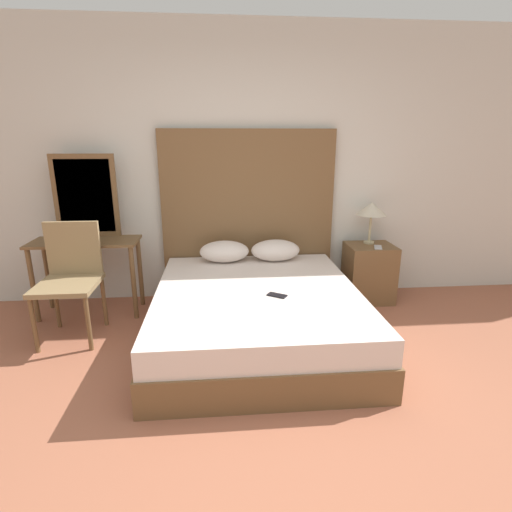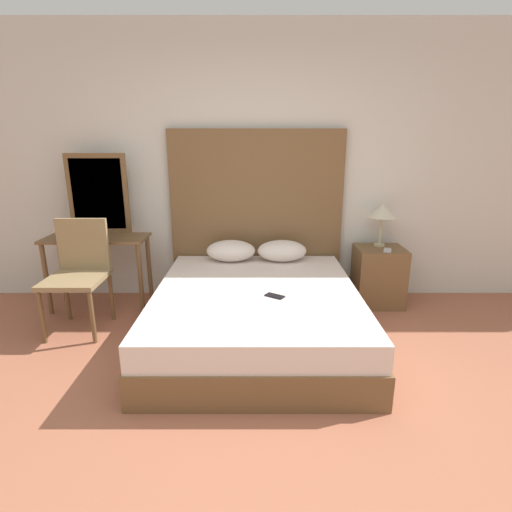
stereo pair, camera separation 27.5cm
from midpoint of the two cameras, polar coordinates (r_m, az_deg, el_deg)
The scene contains 13 objects.
ground_plane at distance 2.37m, azimuth -1.67°, elevation -26.99°, with size 16.00×16.00×0.00m, color #9E5B42.
wall_back at distance 4.11m, azimuth -3.91°, elevation 12.55°, with size 10.00×0.06×2.70m.
bed at distance 3.35m, azimuth -2.23°, elevation -8.36°, with size 1.66×1.93×0.45m.
headboard at distance 4.10m, azimuth -3.05°, elevation 5.65°, with size 1.74×0.05×1.72m.
pillow_left at distance 3.95m, azimuth -6.54°, elevation 0.62°, with size 0.48×0.30×0.21m.
pillow_right at distance 3.97m, azimuth 0.80°, elevation 0.80°, with size 0.48×0.30×0.21m.
phone_on_bed at distance 3.11m, azimuth 0.50°, elevation -5.67°, with size 0.16×0.14×0.01m.
nightstand at distance 4.24m, azimuth 14.03°, elevation -2.37°, with size 0.47×0.40×0.59m.
table_lamp at distance 4.16m, azimuth 14.38°, elevation 6.43°, with size 0.30×0.30×0.42m.
phone_on_nightstand at distance 4.08m, azimuth 15.21°, elevation 1.20°, with size 0.12×0.16×0.01m.
vanity_desk at distance 4.09m, azimuth -24.87°, elevation 0.08°, with size 0.97×0.40×0.72m.
vanity_mirror at distance 4.15m, azimuth -24.97°, elevation 7.76°, with size 0.58×0.03×0.77m.
chair at distance 3.73m, azimuth -26.93°, elevation -2.18°, with size 0.47×0.51×0.96m.
Camera 1 is at (-0.23, -1.71, 1.63)m, focal length 28.00 mm.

